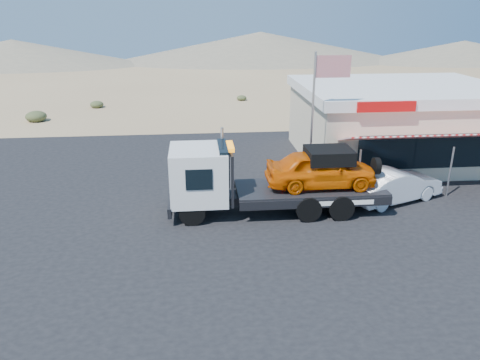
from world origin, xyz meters
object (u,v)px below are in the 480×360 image
Objects in this scene: jerky_store at (397,121)px; flagpole at (318,107)px; tow_truck at (272,176)px; white_sedan at (395,185)px.

flagpole reaches higher than jerky_store.
tow_truck is 0.81× the size of jerky_store.
tow_truck is 1.40× the size of flagpole.
jerky_store reaches higher than tow_truck.
white_sedan is 4.57m from flagpole.
tow_truck reaches higher than white_sedan.
flagpole is (-3.06, 1.48, 3.05)m from white_sedan.
tow_truck is 10.17m from jerky_store.
tow_truck is at bearing -140.26° from jerky_store.
flagpole is at bearing 42.26° from white_sedan.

